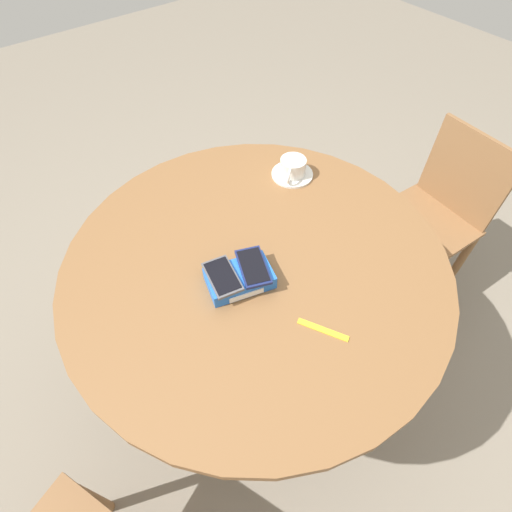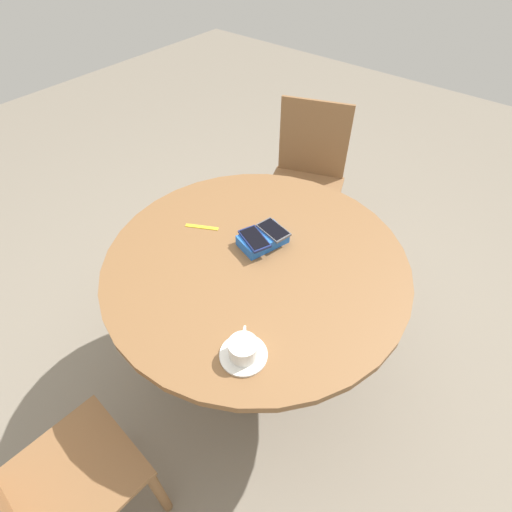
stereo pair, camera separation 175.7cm
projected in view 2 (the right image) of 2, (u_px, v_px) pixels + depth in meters
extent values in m
plane|color=gray|center=(256.00, 366.00, 2.04)|extent=(8.00, 8.00, 0.00)
cylinder|color=#2D2D2D|center=(256.00, 365.00, 2.04)|extent=(0.46, 0.46, 0.02)
cylinder|color=#2D2D2D|center=(256.00, 322.00, 1.77)|extent=(0.07, 0.07, 0.73)
cylinder|color=brown|center=(256.00, 263.00, 1.50)|extent=(1.14, 1.14, 0.03)
cube|color=blue|center=(263.00, 239.00, 1.53)|extent=(0.20, 0.15, 0.04)
cube|color=white|center=(255.00, 233.00, 1.57)|extent=(0.10, 0.03, 0.02)
cube|color=#515156|center=(273.00, 230.00, 1.53)|extent=(0.10, 0.14, 0.01)
cube|color=black|center=(273.00, 229.00, 1.53)|extent=(0.09, 0.13, 0.00)
cube|color=navy|center=(254.00, 239.00, 1.50)|extent=(0.12, 0.15, 0.01)
cube|color=black|center=(254.00, 238.00, 1.49)|extent=(0.10, 0.14, 0.00)
cylinder|color=silver|center=(243.00, 355.00, 1.20)|extent=(0.15, 0.15, 0.01)
cylinder|color=silver|center=(243.00, 349.00, 1.18)|extent=(0.09, 0.09, 0.06)
cylinder|color=brown|center=(243.00, 345.00, 1.16)|extent=(0.08, 0.08, 0.00)
torus|color=silver|center=(244.00, 335.00, 1.21)|extent=(0.05, 0.04, 0.06)
cube|color=yellow|center=(202.00, 227.00, 1.62)|extent=(0.08, 0.13, 0.00)
cube|color=brown|center=(73.00, 476.00, 1.30)|extent=(0.41, 0.41, 0.02)
cylinder|color=brown|center=(159.00, 492.00, 1.46)|extent=(0.04, 0.04, 0.41)
cylinder|color=brown|center=(108.00, 427.00, 1.62)|extent=(0.04, 0.04, 0.41)
cylinder|color=brown|center=(25.00, 497.00, 1.45)|extent=(0.04, 0.04, 0.41)
cube|color=brown|center=(303.00, 193.00, 2.34)|extent=(0.55, 0.55, 0.02)
cube|color=brown|center=(314.00, 139.00, 2.30)|extent=(0.16, 0.38, 0.46)
cylinder|color=brown|center=(262.00, 236.00, 2.41)|extent=(0.04, 0.04, 0.44)
cylinder|color=brown|center=(324.00, 249.00, 2.33)|extent=(0.04, 0.04, 0.44)
cylinder|color=brown|center=(278.00, 199.00, 2.67)|extent=(0.04, 0.04, 0.44)
cylinder|color=brown|center=(335.00, 210.00, 2.59)|extent=(0.04, 0.04, 0.44)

